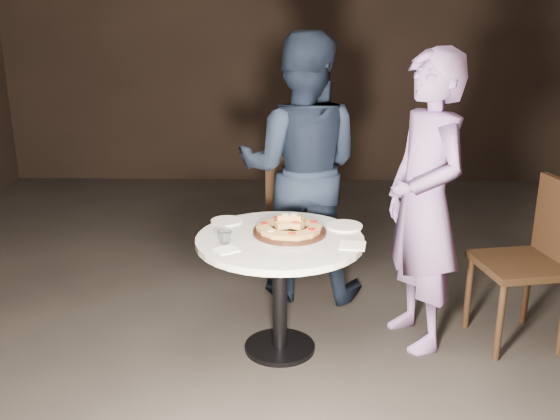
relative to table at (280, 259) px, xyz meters
name	(u,v)px	position (x,y,z in m)	size (l,w,h in m)	color
floor	(288,341)	(0.05, 0.08, -0.53)	(7.00, 7.00, 0.00)	black
table	(280,259)	(0.00, 0.00, 0.00)	(0.90, 0.90, 0.65)	black
serving_board	(290,232)	(0.05, 0.06, 0.13)	(0.38, 0.38, 0.02)	black
focaccia_pile	(290,225)	(0.05, 0.06, 0.16)	(0.34, 0.33, 0.09)	#AD8043
plate_left	(227,221)	(-0.30, 0.24, 0.13)	(0.17, 0.17, 0.01)	white
plate_right	(344,226)	(0.34, 0.16, 0.13)	(0.19, 0.19, 0.01)	white
water_glass	(225,237)	(-0.27, -0.10, 0.15)	(0.07, 0.07, 0.06)	silver
napkin_near	(227,250)	(-0.25, -0.19, 0.12)	(0.10, 0.10, 0.01)	white
napkin_far	(352,245)	(0.36, -0.12, 0.12)	(0.13, 0.13, 0.01)	white
chair_far	(297,202)	(0.09, 1.21, -0.06)	(0.47, 0.48, 0.82)	black
chair_right	(537,252)	(1.38, 0.15, -0.01)	(0.51, 0.50, 0.90)	black
diner_navy	(301,169)	(0.11, 0.74, 0.30)	(0.80, 0.63, 1.65)	black
diner_teal	(425,203)	(0.75, 0.13, 0.27)	(0.58, 0.38, 1.59)	slate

